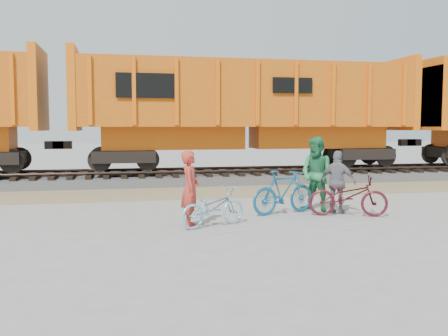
% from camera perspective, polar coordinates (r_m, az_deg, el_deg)
% --- Properties ---
extents(ground, '(120.00, 120.00, 0.00)m').
position_cam_1_polar(ground, '(11.81, 5.10, -6.21)').
color(ground, '#9E9E99').
rests_on(ground, ground).
extents(gravel_strip, '(120.00, 3.00, 0.02)m').
position_cam_1_polar(gravel_strip, '(17.08, -0.29, -2.77)').
color(gravel_strip, '#9C8C60').
rests_on(gravel_strip, ground).
extents(ballast_bed, '(120.00, 4.00, 0.30)m').
position_cam_1_polar(ballast_bed, '(20.48, -2.25, -1.13)').
color(ballast_bed, slate).
rests_on(ballast_bed, ground).
extents(track, '(120.00, 2.60, 0.24)m').
position_cam_1_polar(track, '(20.45, -2.25, -0.22)').
color(track, black).
rests_on(track, ballast_bed).
extents(hopper_car_center, '(14.00, 3.13, 4.65)m').
position_cam_1_polar(hopper_car_center, '(20.76, 2.66, 6.84)').
color(hopper_car_center, black).
rests_on(hopper_car_center, track).
extents(bicycle_blue, '(1.77, 1.24, 0.88)m').
position_cam_1_polar(bicycle_blue, '(11.20, -1.25, -4.49)').
color(bicycle_blue, '#81C0DD').
rests_on(bicycle_blue, ground).
extents(bicycle_teal, '(1.96, 1.09, 1.13)m').
position_cam_1_polar(bicycle_teal, '(12.90, 6.82, -2.74)').
color(bicycle_teal, '#145C83').
rests_on(bicycle_teal, ground).
extents(bicycle_maroon, '(2.06, 1.28, 1.02)m').
position_cam_1_polar(bicycle_maroon, '(12.89, 13.99, -3.11)').
color(bicycle_maroon, '#4E141E').
rests_on(bicycle_maroon, ground).
extents(person_solo, '(0.53, 0.70, 1.71)m').
position_cam_1_polar(person_solo, '(11.16, -3.88, -2.39)').
color(person_solo, red).
rests_on(person_solo, ground).
extents(person_man, '(1.20, 1.22, 1.98)m').
position_cam_1_polar(person_man, '(13.39, 10.63, -0.70)').
color(person_man, '#287D49').
rests_on(person_man, ground).
extents(person_woman, '(0.97, 0.94, 1.63)m').
position_cam_1_polar(person_woman, '(13.16, 12.86, -1.59)').
color(person_woman, slate).
rests_on(person_woman, ground).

